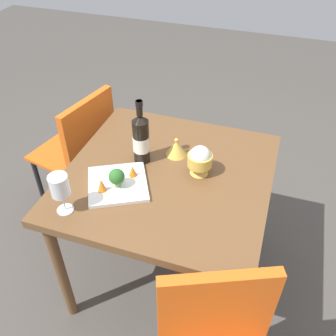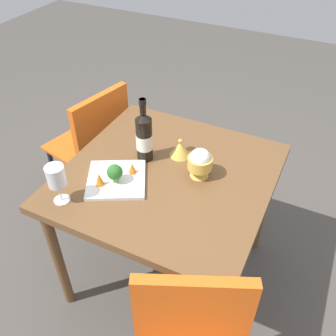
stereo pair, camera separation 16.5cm
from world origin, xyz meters
TOP-DOWN VIEW (x-y plane):
  - ground_plane at (0.00, 0.00)m, footprint 8.00×8.00m
  - dining_table at (0.00, 0.00)m, footprint 0.91×0.91m
  - chair_near_window at (0.31, 0.64)m, footprint 0.48×0.48m
  - wine_bottle at (0.05, 0.15)m, footprint 0.08×0.08m
  - wine_glass at (-0.35, 0.32)m, footprint 0.08×0.08m
  - rice_bowl at (0.05, -0.13)m, footprint 0.11×0.11m
  - rice_bowl_lid at (0.14, 0.01)m, footprint 0.10×0.10m
  - serving_plate at (-0.15, 0.18)m, footprint 0.34×0.34m
  - broccoli_floret at (-0.16, 0.17)m, footprint 0.07×0.07m
  - carrot_garnish_left at (-0.21, 0.22)m, footprint 0.04×0.04m
  - carrot_garnish_right at (-0.08, 0.14)m, footprint 0.04×0.04m

SIDE VIEW (x-z plane):
  - ground_plane at x=0.00m, z-range 0.00..0.00m
  - chair_near_window at x=0.31m, z-range 0.10..0.95m
  - dining_table at x=0.00m, z-range 0.29..1.03m
  - serving_plate at x=-0.15m, z-range 0.74..0.76m
  - rice_bowl_lid at x=0.14m, z-range 0.73..0.82m
  - carrot_garnish_right at x=-0.08m, z-range 0.76..0.81m
  - carrot_garnish_left at x=-0.21m, z-range 0.76..0.82m
  - broccoli_floret at x=-0.16m, z-range 0.76..0.85m
  - rice_bowl at x=0.05m, z-range 0.74..0.89m
  - wine_bottle at x=0.05m, z-range 0.71..1.02m
  - wine_glass at x=-0.35m, z-range 0.78..0.96m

